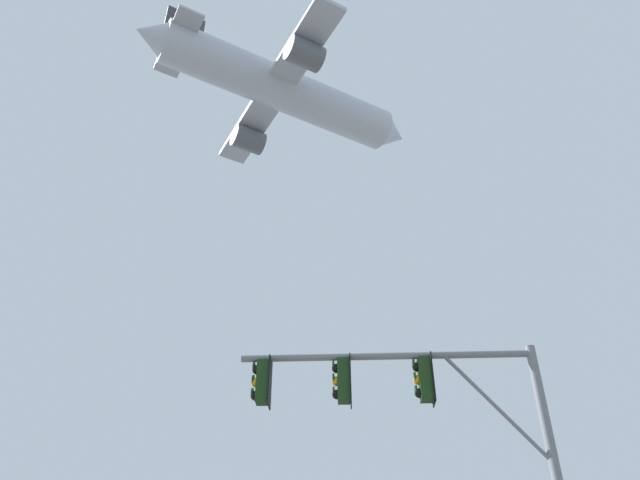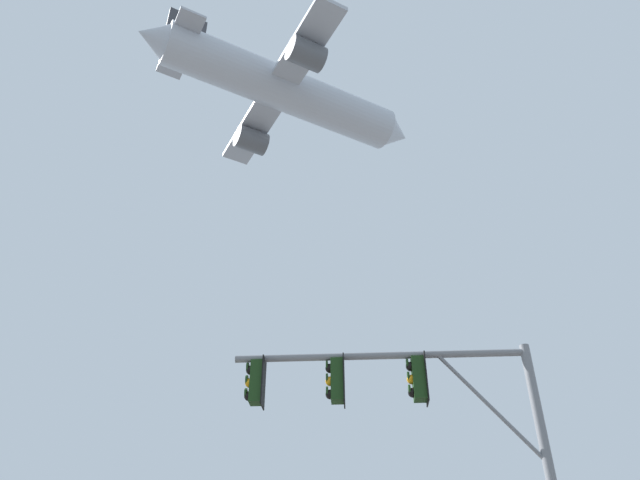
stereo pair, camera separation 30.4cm
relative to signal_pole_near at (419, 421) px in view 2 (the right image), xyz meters
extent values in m
cylinder|color=slate|center=(-0.71, 0.00, 1.39)|extent=(6.08, 0.17, 0.15)
cylinder|color=slate|center=(1.42, 0.00, 0.28)|extent=(1.89, 0.08, 2.27)
cube|color=#193814|center=(-3.26, -0.01, 0.87)|extent=(0.26, 0.32, 0.90)
cylinder|color=#193814|center=(-3.26, -0.01, 1.38)|extent=(0.05, 0.05, 0.12)
cube|color=black|center=(-3.12, -0.01, 0.87)|extent=(0.03, 0.46, 1.04)
sphere|color=black|center=(-3.41, -0.01, 1.14)|extent=(0.20, 0.20, 0.20)
cylinder|color=#193814|center=(-3.47, -0.01, 1.20)|extent=(0.04, 0.21, 0.21)
sphere|color=orange|center=(-3.41, -0.01, 0.86)|extent=(0.20, 0.20, 0.20)
cylinder|color=#193814|center=(-3.47, -0.01, 0.92)|extent=(0.04, 0.21, 0.21)
sphere|color=black|center=(-3.41, -0.01, 0.58)|extent=(0.20, 0.20, 0.20)
cylinder|color=#193814|center=(-3.47, -0.01, 0.64)|extent=(0.04, 0.21, 0.21)
cube|color=#193814|center=(-1.59, 0.00, 0.87)|extent=(0.26, 0.32, 0.90)
cylinder|color=#193814|center=(-1.59, 0.00, 1.38)|extent=(0.05, 0.05, 0.12)
cube|color=black|center=(-1.45, 0.00, 0.87)|extent=(0.03, 0.46, 1.04)
sphere|color=black|center=(-1.73, 0.00, 1.14)|extent=(0.20, 0.20, 0.20)
cylinder|color=#193814|center=(-1.80, 0.00, 1.20)|extent=(0.04, 0.21, 0.21)
sphere|color=orange|center=(-1.73, 0.00, 0.86)|extent=(0.20, 0.20, 0.20)
cylinder|color=#193814|center=(-1.80, 0.00, 0.92)|extent=(0.04, 0.21, 0.21)
sphere|color=black|center=(-1.73, 0.00, 0.58)|extent=(0.20, 0.20, 0.20)
cylinder|color=#193814|center=(-1.80, 0.00, 0.64)|extent=(0.04, 0.21, 0.21)
cube|color=#193814|center=(0.08, 0.00, 0.87)|extent=(0.26, 0.32, 0.90)
cylinder|color=#193814|center=(0.08, 0.00, 1.38)|extent=(0.05, 0.05, 0.12)
cube|color=black|center=(0.22, 0.00, 0.87)|extent=(0.03, 0.46, 1.04)
sphere|color=black|center=(-0.06, 0.00, 1.14)|extent=(0.20, 0.20, 0.20)
cylinder|color=#193814|center=(-0.13, 0.00, 1.20)|extent=(0.04, 0.21, 0.21)
sphere|color=orange|center=(-0.06, 0.00, 0.86)|extent=(0.20, 0.20, 0.20)
cylinder|color=#193814|center=(-0.13, 0.00, 0.92)|extent=(0.04, 0.21, 0.21)
sphere|color=black|center=(-0.06, 0.00, 0.58)|extent=(0.20, 0.20, 0.20)
cylinder|color=#193814|center=(-0.13, 0.00, 0.64)|extent=(0.04, 0.21, 0.21)
cylinder|color=#B7BCC6|center=(-6.62, 23.81, 36.33)|extent=(19.62, 14.12, 3.70)
cone|color=#B7BCC6|center=(3.19, 29.91, 36.33)|extent=(4.01, 4.33, 3.51)
cone|color=#B7BCC6|center=(-16.34, 17.77, 36.33)|extent=(3.62, 3.89, 3.14)
cube|color=#A8ADB7|center=(-7.11, 23.51, 35.78)|extent=(12.53, 18.03, 0.42)
cylinder|color=#595B60|center=(-10.02, 28.18, 34.67)|extent=(3.45, 3.23, 2.08)
cylinder|color=#595B60|center=(-4.21, 18.84, 34.67)|extent=(3.45, 3.23, 2.08)
cube|color=#333338|center=(-14.28, 19.05, 38.41)|extent=(2.89, 1.94, 4.39)
cube|color=#A8ADB7|center=(-14.48, 18.93, 36.68)|extent=(5.43, 6.99, 0.23)
camera|label=1|loc=(-1.49, -11.97, -3.68)|focal=33.92mm
camera|label=2|loc=(-1.19, -11.95, -3.68)|focal=33.92mm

